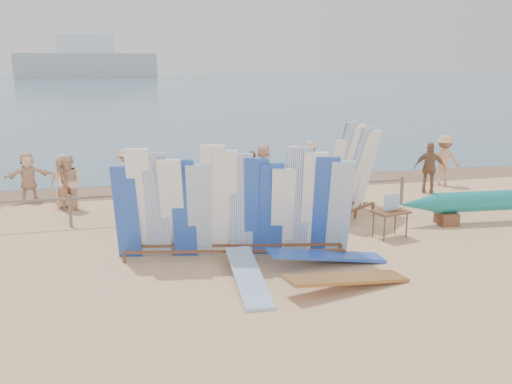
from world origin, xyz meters
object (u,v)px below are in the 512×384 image
object	(u,v)px
beach_chair_right	(252,201)
stroller	(256,190)
beachgoer_10	(430,168)
beach_chair_left	(215,204)
main_surfboard_rack	(234,208)
beachgoer_1	(64,184)
beachgoer_extra_0	(444,160)
beachgoer_6	(294,171)
beachgoer_8	(357,175)
outrigger_canoe	(505,201)
flat_board_c	(347,288)
beachgoer_9	(310,162)
beachgoer_5	(264,168)
beachgoer_11	(28,176)
vendor_table	(390,223)
flat_board_d	(326,265)
beachgoer_4	(252,177)
beachgoer_0	(64,181)
side_surfboard_rack	(350,174)
beachgoer_2	(69,183)
beachgoer_3	(126,173)

from	to	relation	value
beach_chair_right	stroller	distance (m)	0.63
beach_chair_right	beachgoer_10	size ratio (longest dim) A/B	0.51
beach_chair_left	beach_chair_right	xyz separation A→B (m)	(1.14, 0.01, 0.00)
main_surfboard_rack	beachgoer_1	world-z (taller)	main_surfboard_rack
beachgoer_extra_0	beachgoer_6	world-z (taller)	beachgoer_extra_0
beachgoer_8	beachgoer_1	xyz separation A→B (m)	(-9.03, 1.36, -0.09)
outrigger_canoe	flat_board_c	size ratio (longest dim) A/B	2.39
beachgoer_1	main_surfboard_rack	bearing A→B (deg)	-149.24
beachgoer_9	flat_board_c	bearing A→B (deg)	-54.41
beachgoer_5	beachgoer_11	size ratio (longest dim) A/B	1.04
vendor_table	beachgoer_11	distance (m)	11.55
outrigger_canoe	beachgoer_extra_0	xyz separation A→B (m)	(1.04, 4.70, 0.34)
beachgoer_extra_0	beachgoer_1	distance (m)	13.24
flat_board_d	beachgoer_4	size ratio (longest dim) A/B	1.60
beach_chair_right	beachgoer_9	xyz separation A→B (m)	(2.97, 3.17, 0.54)
flat_board_c	beachgoer_0	distance (m)	9.99
main_surfboard_rack	outrigger_canoe	size ratio (longest dim) A/B	0.83
beachgoer_11	beach_chair_right	bearing A→B (deg)	-38.34
vendor_table	beachgoer_6	world-z (taller)	beachgoer_6
beachgoer_1	beachgoer_11	xyz separation A→B (m)	(-1.23, 1.50, -0.01)
beachgoer_4	beachgoer_5	bearing A→B (deg)	-70.81
flat_board_c	beachgoer_4	xyz separation A→B (m)	(-0.22, 7.10, 0.85)
side_surfboard_rack	beach_chair_left	xyz separation A→B (m)	(-3.66, 1.49, -1.02)
flat_board_c	beachgoer_6	distance (m)	7.73
outrigger_canoe	stroller	size ratio (longest dim) A/B	5.44
beachgoer_8	beachgoer_5	size ratio (longest dim) A/B	1.08
beach_chair_right	beachgoer_1	distance (m)	5.77
beach_chair_left	beachgoer_6	bearing A→B (deg)	32.75
flat_board_c	beach_chair_right	bearing A→B (deg)	-7.12
beachgoer_9	beachgoer_1	bearing A→B (deg)	-117.67
side_surfboard_rack	beachgoer_9	bearing A→B (deg)	48.93
beachgoer_2	beachgoer_11	size ratio (longest dim) A/B	1.07
beachgoer_4	beachgoer_1	xyz separation A→B (m)	(-5.75, 0.62, -0.04)
beachgoer_4	beachgoer_9	world-z (taller)	beachgoer_4
beach_chair_right	side_surfboard_rack	bearing A→B (deg)	-23.70
beachgoer_3	beachgoer_10	world-z (taller)	beachgoer_10
side_surfboard_rack	flat_board_d	distance (m)	4.23
flat_board_d	beach_chair_right	xyz separation A→B (m)	(-0.48, 4.98, 0.26)
beachgoer_1	beachgoer_9	distance (m)	8.72
beachgoer_8	beachgoer_0	bearing A→B (deg)	49.56
flat_board_c	beachgoer_9	size ratio (longest dim) A/B	1.69
flat_board_c	beachgoer_extra_0	world-z (taller)	beachgoer_extra_0
outrigger_canoe	flat_board_d	bearing A→B (deg)	-157.49
main_surfboard_rack	flat_board_d	bearing A→B (deg)	-13.61
beachgoer_8	beachgoer_5	distance (m)	3.32
outrigger_canoe	flat_board_c	distance (m)	7.08
beachgoer_4	beachgoer_2	size ratio (longest dim) A/B	0.99
beach_chair_left	beach_chair_right	bearing A→B (deg)	9.51
outrigger_canoe	beachgoer_11	world-z (taller)	beachgoer_11
main_surfboard_rack	beachgoer_8	world-z (taller)	main_surfboard_rack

